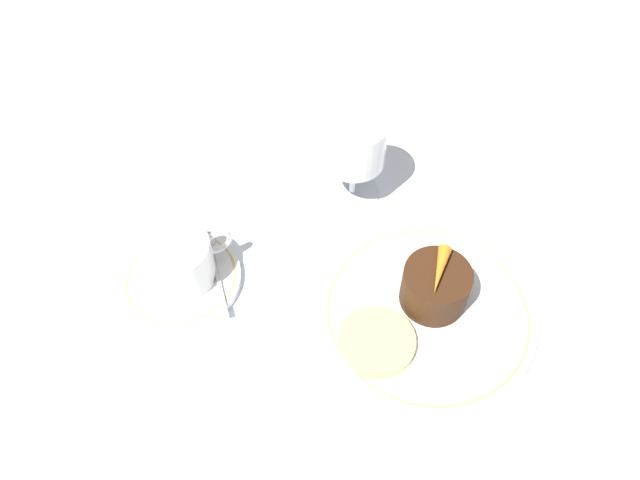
{
  "coord_description": "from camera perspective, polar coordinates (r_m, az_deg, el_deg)",
  "views": [
    {
      "loc": [
        -0.24,
        -0.24,
        0.59
      ],
      "look_at": [
        -0.04,
        0.11,
        0.04
      ],
      "focal_mm": 35.0,
      "sensor_mm": 36.0,
      "label": 1
    }
  ],
  "objects": [
    {
      "name": "dessert_cake",
      "position": [
        0.66,
        10.31,
        -3.99
      ],
      "size": [
        0.07,
        0.07,
        0.05
      ],
      "color": "#381E0F",
      "rests_on": "dinner_plate"
    },
    {
      "name": "dinner_plate",
      "position": [
        0.68,
        9.74,
        -6.68
      ],
      "size": [
        0.23,
        0.23,
        0.01
      ],
      "color": "white",
      "rests_on": "ground_plane"
    },
    {
      "name": "pineapple_slice",
      "position": [
        0.64,
        5.18,
        -9.21
      ],
      "size": [
        0.08,
        0.08,
        0.01
      ],
      "color": "#EFE075",
      "rests_on": "dinner_plate"
    },
    {
      "name": "carrot_garnish",
      "position": [
        0.64,
        10.72,
        -2.47
      ],
      "size": [
        0.05,
        0.05,
        0.01
      ],
      "color": "orange",
      "rests_on": "dessert_cake"
    },
    {
      "name": "ground_plane",
      "position": [
        0.68,
        7.56,
        -7.23
      ],
      "size": [
        3.0,
        3.0,
        0.0
      ],
      "primitive_type": "plane",
      "color": "white"
    },
    {
      "name": "coffee_cup",
      "position": [
        0.69,
        -12.87,
        -1.77
      ],
      "size": [
        0.1,
        0.08,
        0.06
      ],
      "color": "white",
      "rests_on": "saucer"
    },
    {
      "name": "fork",
      "position": [
        0.77,
        18.45,
        0.15
      ],
      "size": [
        0.05,
        0.17,
        0.01
      ],
      "color": "silver",
      "rests_on": "ground_plane"
    },
    {
      "name": "spoon",
      "position": [
        0.71,
        -9.65,
        -2.0
      ],
      "size": [
        0.04,
        0.12,
        0.0
      ],
      "color": "silver",
      "rests_on": "saucer"
    },
    {
      "name": "wine_glass",
      "position": [
        0.72,
        3.21,
        8.44
      ],
      "size": [
        0.07,
        0.07,
        0.12
      ],
      "color": "silver",
      "rests_on": "ground_plane"
    },
    {
      "name": "saucer",
      "position": [
        0.71,
        -12.52,
        -3.45
      ],
      "size": [
        0.13,
        0.13,
        0.01
      ],
      "color": "white",
      "rests_on": "ground_plane"
    }
  ]
}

